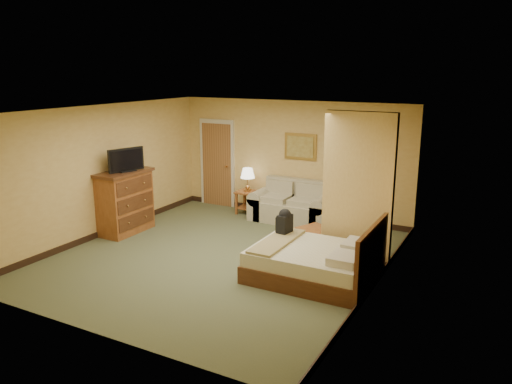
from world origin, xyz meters
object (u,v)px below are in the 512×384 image
Objects in this scene: coffee_table at (315,235)px; bed at (316,262)px; loveseat at (292,208)px; dresser at (125,202)px.

bed reaches higher than coffee_table.
dresser is at bearing -139.63° from loveseat.
bed reaches higher than loveseat.
bed is at bearing -68.32° from coffee_table.
coffee_table is at bearing 111.68° from bed.
loveseat is 2.18× the size of coffee_table.
loveseat reaches higher than coffee_table.
loveseat is 3.12m from bed.
dresser reaches higher than coffee_table.
dresser is at bearing -167.11° from coffee_table.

